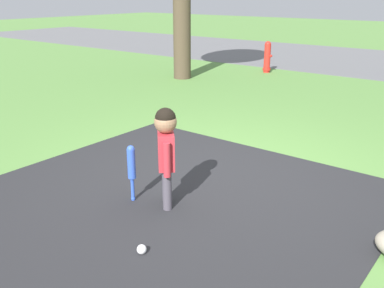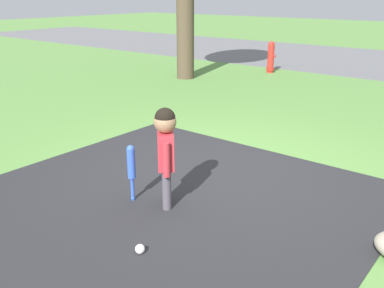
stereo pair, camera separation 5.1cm
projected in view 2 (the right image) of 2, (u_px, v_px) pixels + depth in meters
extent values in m
plane|color=#5B8C42|center=(223.00, 174.00, 4.98)|extent=(60.00, 60.00, 0.00)
cube|color=#262628|center=(26.00, 278.00, 3.16)|extent=(3.92, 7.00, 0.01)
cylinder|color=#4C4751|center=(166.00, 183.00, 4.26)|extent=(0.09, 0.09, 0.41)
cylinder|color=#4C4751|center=(167.00, 190.00, 4.09)|extent=(0.09, 0.09, 0.41)
cube|color=#BF2D38|center=(166.00, 150.00, 4.05)|extent=(0.30, 0.30, 0.35)
cylinder|color=#BF2D38|center=(165.00, 147.00, 4.22)|extent=(0.07, 0.07, 0.33)
cylinder|color=#BF2D38|center=(166.00, 160.00, 3.90)|extent=(0.07, 0.07, 0.33)
sphere|color=#997051|center=(165.00, 122.00, 3.96)|extent=(0.21, 0.21, 0.21)
sphere|color=black|center=(165.00, 118.00, 3.94)|extent=(0.20, 0.20, 0.20)
sphere|color=blue|center=(133.00, 198.00, 4.33)|extent=(0.04, 0.04, 0.04)
cylinder|color=blue|center=(133.00, 189.00, 4.30)|extent=(0.04, 0.04, 0.25)
cylinder|color=blue|center=(131.00, 163.00, 4.21)|extent=(0.08, 0.08, 0.30)
sphere|color=blue|center=(130.00, 149.00, 4.16)|extent=(0.08, 0.08, 0.08)
sphere|color=white|center=(140.00, 249.00, 3.44)|extent=(0.08, 0.08, 0.08)
cylinder|color=red|center=(271.00, 59.00, 11.12)|extent=(0.17, 0.17, 0.73)
sphere|color=red|center=(272.00, 44.00, 10.99)|extent=(0.16, 0.16, 0.16)
cylinder|color=red|center=(270.00, 69.00, 11.21)|extent=(0.21, 0.21, 0.06)
cylinder|color=red|center=(274.00, 56.00, 11.04)|extent=(0.08, 0.06, 0.06)
cylinder|color=#4C3D2D|center=(185.00, 20.00, 10.05)|extent=(0.42, 0.42, 2.77)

